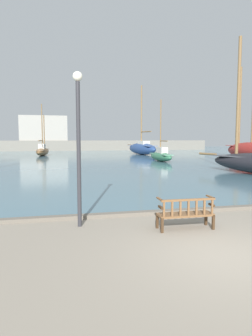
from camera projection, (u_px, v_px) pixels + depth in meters
name	position (u px, v px, depth m)	size (l,w,h in m)	color
ground_plane	(227.00, 256.00, 6.64)	(160.00, 160.00, 0.00)	gray
harbor_water	(81.00, 154.00, 49.35)	(100.00, 80.00, 0.08)	slate
quay_edge_kerb	(166.00, 212.00, 10.37)	(40.00, 0.30, 0.12)	#675F54
park_bench	(186.00, 213.00, 8.53)	(1.61, 0.55, 0.92)	#3D2A19
sailboat_mid_starboard	(142.00, 148.00, 47.59)	(3.39, 10.90, 10.84)	navy
sailboat_outer_starboard	(161.00, 155.00, 33.66)	(1.49, 5.76, 6.85)	#2D6647
sailboat_mid_port	(43.00, 151.00, 44.34)	(2.23, 6.22, 7.59)	brown
lamp_post	(78.00, 135.00, 8.60)	(0.28, 0.28, 4.48)	#2D2D33
far_breakwater	(68.00, 142.00, 63.06)	(58.47, 2.40, 7.32)	slate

